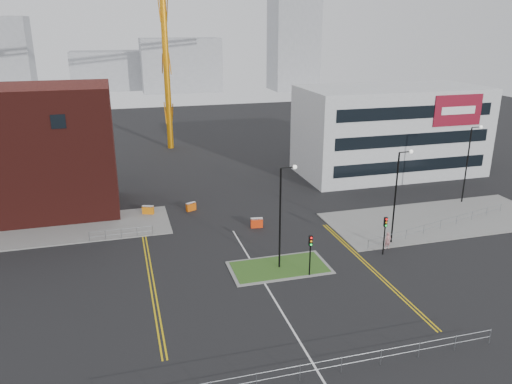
% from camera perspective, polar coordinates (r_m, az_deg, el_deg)
% --- Properties ---
extents(ground, '(200.00, 200.00, 0.00)m').
position_cam_1_polar(ground, '(36.65, 3.65, -14.59)').
color(ground, black).
rests_on(ground, ground).
extents(pavement_left, '(28.00, 8.00, 0.12)m').
position_cam_1_polar(pavement_left, '(55.46, -24.52, -4.26)').
color(pavement_left, slate).
rests_on(pavement_left, ground).
extents(pavement_right, '(24.00, 10.00, 0.12)m').
position_cam_1_polar(pavement_right, '(57.33, 20.07, -2.95)').
color(pavement_right, slate).
rests_on(pavement_right, ground).
extents(island_kerb, '(8.60, 4.60, 0.08)m').
position_cam_1_polar(island_kerb, '(43.73, 2.67, -8.62)').
color(island_kerb, slate).
rests_on(island_kerb, ground).
extents(grass_island, '(8.00, 4.00, 0.12)m').
position_cam_1_polar(grass_island, '(43.72, 2.68, -8.59)').
color(grass_island, '#28501A').
rests_on(grass_island, ground).
extents(office_block, '(25.00, 12.20, 12.00)m').
position_cam_1_polar(office_block, '(72.27, 15.06, 6.81)').
color(office_block, '#BBBDC0').
rests_on(office_block, ground).
extents(streetlamp_island, '(1.46, 0.36, 9.18)m').
position_cam_1_polar(streetlamp_island, '(41.61, 3.07, -1.99)').
color(streetlamp_island, black).
rests_on(streetlamp_island, ground).
extents(streetlamp_right_near, '(1.46, 0.36, 9.18)m').
position_cam_1_polar(streetlamp_right_near, '(48.28, 15.92, 0.25)').
color(streetlamp_right_near, black).
rests_on(streetlamp_right_near, ground).
extents(streetlamp_right_far, '(1.46, 0.36, 9.18)m').
position_cam_1_polar(streetlamp_right_far, '(62.47, 23.20, 3.57)').
color(streetlamp_right_far, black).
rests_on(streetlamp_right_far, ground).
extents(traffic_light_island, '(0.28, 0.33, 3.65)m').
position_cam_1_polar(traffic_light_island, '(41.55, 6.24, -6.37)').
color(traffic_light_island, black).
rests_on(traffic_light_island, ground).
extents(traffic_light_right, '(0.28, 0.33, 3.65)m').
position_cam_1_polar(traffic_light_right, '(46.53, 14.54, -4.06)').
color(traffic_light_right, black).
rests_on(traffic_light_right, ground).
extents(railing_front, '(24.05, 0.05, 1.10)m').
position_cam_1_polar(railing_front, '(31.66, 7.45, -19.06)').
color(railing_front, gray).
rests_on(railing_front, ground).
extents(railing_left, '(6.05, 0.05, 1.10)m').
position_cam_1_polar(railing_left, '(50.66, -15.15, -4.45)').
color(railing_left, gray).
rests_on(railing_left, ground).
extents(railing_right, '(19.05, 5.05, 1.10)m').
position_cam_1_polar(railing_right, '(54.37, 20.36, -3.34)').
color(railing_right, gray).
rests_on(railing_right, ground).
extents(centre_line, '(0.15, 30.00, 0.01)m').
position_cam_1_polar(centre_line, '(38.24, 2.64, -13.01)').
color(centre_line, silver).
rests_on(centre_line, ground).
extents(yellow_left_a, '(0.12, 24.00, 0.01)m').
position_cam_1_polar(yellow_left_a, '(43.73, -12.18, -9.11)').
color(yellow_left_a, gold).
rests_on(yellow_left_a, ground).
extents(yellow_left_b, '(0.12, 24.00, 0.01)m').
position_cam_1_polar(yellow_left_b, '(43.74, -11.79, -9.07)').
color(yellow_left_b, gold).
rests_on(yellow_left_b, ground).
extents(yellow_right_a, '(0.12, 20.00, 0.01)m').
position_cam_1_polar(yellow_right_a, '(44.87, 12.73, -8.40)').
color(yellow_right_a, gold).
rests_on(yellow_right_a, ground).
extents(yellow_right_b, '(0.12, 20.00, 0.01)m').
position_cam_1_polar(yellow_right_b, '(45.00, 13.07, -8.34)').
color(yellow_right_b, gold).
rests_on(yellow_right_b, ground).
extents(skyline_b, '(24.00, 12.00, 16.00)m').
position_cam_1_polar(skyline_b, '(160.59, -8.59, 14.16)').
color(skyline_b, gray).
rests_on(skyline_b, ground).
extents(skyline_c, '(14.00, 12.00, 28.00)m').
position_cam_1_polar(skyline_c, '(163.63, 4.31, 16.49)').
color(skyline_c, gray).
rests_on(skyline_c, ground).
extents(skyline_d, '(30.00, 12.00, 12.00)m').
position_cam_1_polar(skyline_d, '(169.43, -15.22, 13.28)').
color(skyline_d, gray).
rests_on(skyline_d, ground).
extents(pedestrian, '(0.61, 0.41, 1.64)m').
position_cam_1_polar(pedestrian, '(48.50, 14.83, -5.38)').
color(pedestrian, tan).
rests_on(pedestrian, ground).
extents(barrier_left, '(1.32, 0.84, 1.05)m').
position_cam_1_polar(barrier_left, '(56.37, -12.23, -2.02)').
color(barrier_left, orange).
rests_on(barrier_left, ground).
extents(barrier_mid, '(1.21, 0.80, 0.97)m').
position_cam_1_polar(barrier_mid, '(56.79, -7.44, -1.63)').
color(barrier_mid, '#D4570B').
rests_on(barrier_mid, ground).
extents(barrier_right, '(1.28, 0.57, 1.04)m').
position_cam_1_polar(barrier_right, '(51.72, 0.09, -3.49)').
color(barrier_right, red).
rests_on(barrier_right, ground).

